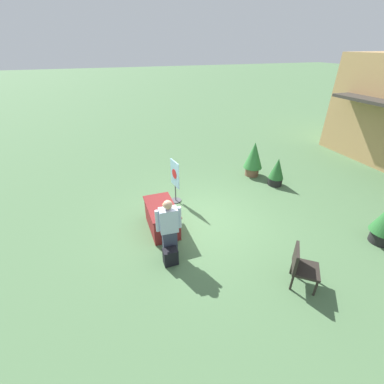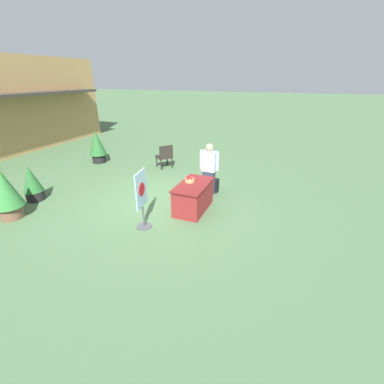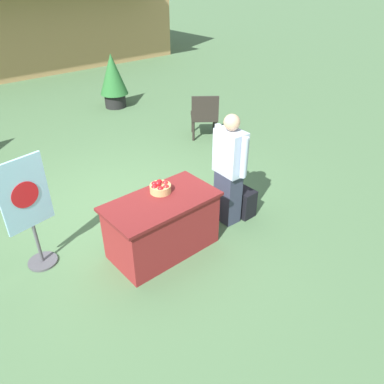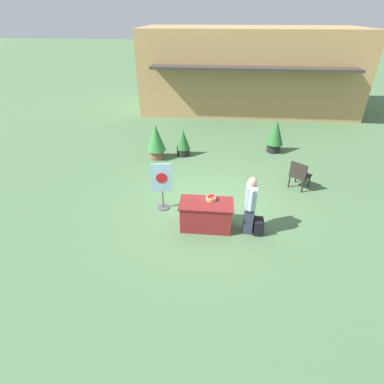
% 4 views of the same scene
% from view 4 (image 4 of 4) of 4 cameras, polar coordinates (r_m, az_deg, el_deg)
% --- Properties ---
extents(ground_plane, '(120.00, 120.00, 0.00)m').
position_cam_4_polar(ground_plane, '(9.12, 3.48, -2.29)').
color(ground_plane, '#4C7047').
extents(storefront_building, '(11.72, 5.64, 4.30)m').
position_cam_4_polar(storefront_building, '(18.60, 10.70, 21.88)').
color(storefront_building, tan).
rests_on(storefront_building, ground_plane).
extents(display_table, '(1.41, 0.76, 0.77)m').
position_cam_4_polar(display_table, '(7.98, 2.71, -4.36)').
color(display_table, maroon).
rests_on(display_table, ground_plane).
extents(apple_basket, '(0.27, 0.27, 0.16)m').
position_cam_4_polar(apple_basket, '(7.86, 3.63, -1.11)').
color(apple_basket, tan).
rests_on(apple_basket, display_table).
extents(person_visitor, '(0.29, 0.61, 1.61)m').
position_cam_4_polar(person_visitor, '(7.72, 10.99, -2.45)').
color(person_visitor, '#33384C').
rests_on(person_visitor, ground_plane).
extents(backpack, '(0.24, 0.34, 0.42)m').
position_cam_4_polar(backpack, '(8.05, 12.52, -6.39)').
color(backpack, black).
rests_on(backpack, ground_plane).
extents(poster_board, '(0.57, 0.36, 1.45)m').
position_cam_4_polar(poster_board, '(8.56, -5.73, 1.40)').
color(poster_board, '#4C4C51').
rests_on(poster_board, ground_plane).
extents(patio_chair, '(0.77, 0.77, 0.95)m').
position_cam_4_polar(patio_chair, '(10.25, 19.79, 3.25)').
color(patio_chair, '#28231E').
rests_on(patio_chair, ground_plane).
extents(potted_plant_far_right, '(0.70, 0.70, 1.34)m').
position_cam_4_polar(potted_plant_far_right, '(12.78, 15.59, 10.46)').
color(potted_plant_far_right, black).
rests_on(potted_plant_far_right, ground_plane).
extents(potted_plant_far_left, '(0.55, 0.55, 1.05)m').
position_cam_4_polar(potted_plant_far_left, '(12.07, -1.70, 9.39)').
color(potted_plant_far_left, black).
rests_on(potted_plant_far_left, ground_plane).
extents(potted_plant_near_left, '(0.73, 0.73, 1.38)m').
position_cam_4_polar(potted_plant_near_left, '(11.79, -6.87, 9.79)').
color(potted_plant_near_left, brown).
rests_on(potted_plant_near_left, ground_plane).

